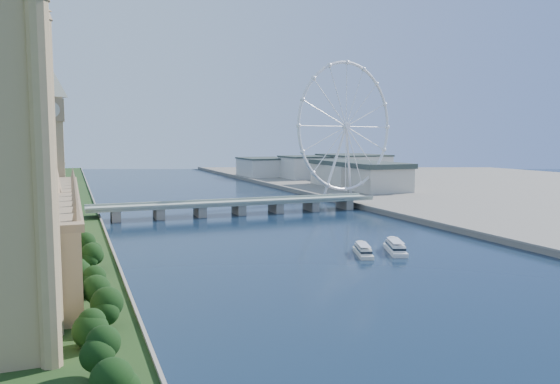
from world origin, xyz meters
TOP-DOWN VIEW (x-y plane):
  - tree_row at (-113.00, 66.00)m, footprint 8.42×200.42m
  - parliament_range at (-128.00, 170.00)m, footprint 24.00×200.00m
  - big_ben at (-128.00, 278.00)m, footprint 20.02×20.02m
  - westminster_bridge at (0.00, 300.00)m, footprint 220.00×22.00m
  - london_eye at (119.98, 355.08)m, footprint 113.60×39.12m
  - county_hall at (175.00, 430.00)m, footprint 54.00×144.00m
  - city_skyline at (39.22, 560.08)m, footprint 505.00×280.00m
  - tour_boat_near at (15.73, 138.88)m, footprint 15.29×27.53m
  - tour_boat_far at (34.16, 138.54)m, footprint 18.20×30.78m

SIDE VIEW (x-z plane):
  - county_hall at x=175.00m, z-range -17.50..17.50m
  - tour_boat_near at x=15.73m, z-range -2.94..2.94m
  - tour_boat_far at x=34.16m, z-range -3.32..3.32m
  - westminster_bridge at x=0.00m, z-range 1.88..11.38m
  - tree_row at x=-113.00m, z-range -1.21..18.54m
  - city_skyline at x=39.22m, z-range 0.96..32.96m
  - parliament_range at x=-128.00m, z-range -16.52..53.48m
  - big_ben at x=-128.00m, z-range 11.57..121.57m
  - london_eye at x=119.98m, z-range 5.37..129.67m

